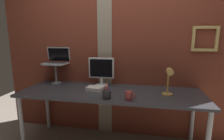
# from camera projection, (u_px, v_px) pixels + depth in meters

# --- Properties ---
(brick_wall_back) EXTENTS (3.43, 0.16, 2.58)m
(brick_wall_back) POSITION_uv_depth(u_px,v_px,m) (120.00, 46.00, 2.45)
(brick_wall_back) COLOR brown
(brick_wall_back) RESTS_ON ground_plane
(desk) EXTENTS (2.23, 0.71, 0.75)m
(desk) POSITION_uv_depth(u_px,v_px,m) (111.00, 96.00, 2.18)
(desk) COLOR #333338
(desk) RESTS_ON ground_plane
(monitor) EXTENTS (0.34, 0.18, 0.38)m
(monitor) POSITION_uv_depth(u_px,v_px,m) (101.00, 70.00, 2.38)
(monitor) COLOR white
(monitor) RESTS_ON desk
(laptop_stand) EXTENTS (0.28, 0.22, 0.28)m
(laptop_stand) POSITION_uv_depth(u_px,v_px,m) (56.00, 70.00, 2.51)
(laptop_stand) COLOR gray
(laptop_stand) RESTS_ON desk
(laptop) EXTENTS (0.35, 0.23, 0.23)m
(laptop) POSITION_uv_depth(u_px,v_px,m) (57.00, 59.00, 2.54)
(laptop) COLOR #ADB2B7
(laptop) RESTS_ON laptop_stand
(desk_lamp) EXTENTS (0.12, 0.20, 0.33)m
(desk_lamp) POSITION_uv_depth(u_px,v_px,m) (169.00, 79.00, 1.95)
(desk_lamp) COLOR tan
(desk_lamp) RESTS_ON desk
(pen_cup) EXTENTS (0.09, 0.09, 0.18)m
(pen_cup) POSITION_uv_depth(u_px,v_px,m) (107.00, 94.00, 1.91)
(pen_cup) COLOR #262628
(pen_cup) RESTS_ON desk
(coffee_mug) EXTENTS (0.12, 0.08, 0.10)m
(coffee_mug) POSITION_uv_depth(u_px,v_px,m) (129.00, 96.00, 1.87)
(coffee_mug) COLOR maroon
(coffee_mug) RESTS_ON desk
(paper_clutter_stack) EXTENTS (0.22, 0.17, 0.05)m
(paper_clutter_stack) POSITION_uv_depth(u_px,v_px,m) (95.00, 89.00, 2.20)
(paper_clutter_stack) COLOR silver
(paper_clutter_stack) RESTS_ON desk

